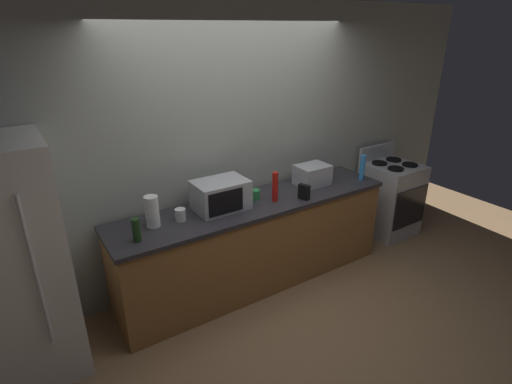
{
  "coord_description": "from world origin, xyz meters",
  "views": [
    {
      "loc": [
        -1.9,
        -2.53,
        2.46
      ],
      "look_at": [
        0.0,
        0.4,
        1.0
      ],
      "focal_mm": 28.04,
      "sensor_mm": 36.0,
      "label": 1
    }
  ],
  "objects_px": {
    "bottle_hot_sauce": "(275,187)",
    "mug_green": "(255,194)",
    "stove_range": "(390,198)",
    "refrigerator": "(10,267)",
    "toaster_oven": "(312,175)",
    "bottle_spray_cleaner": "(362,168)",
    "bottle_wine": "(136,230)",
    "mug_white": "(180,215)",
    "cordless_phone": "(304,192)",
    "microwave": "(221,195)",
    "paper_towel_roll": "(152,211)"
  },
  "relations": [
    {
      "from": "cordless_phone",
      "to": "bottle_wine",
      "type": "height_order",
      "value": "bottle_wine"
    },
    {
      "from": "bottle_hot_sauce",
      "to": "mug_green",
      "type": "relative_size",
      "value": 3.03
    },
    {
      "from": "stove_range",
      "to": "mug_white",
      "type": "bearing_deg",
      "value": 179.54
    },
    {
      "from": "bottle_hot_sauce",
      "to": "toaster_oven",
      "type": "bearing_deg",
      "value": 13.46
    },
    {
      "from": "cordless_phone",
      "to": "stove_range",
      "type": "bearing_deg",
      "value": -12.33
    },
    {
      "from": "paper_towel_roll",
      "to": "mug_white",
      "type": "bearing_deg",
      "value": -6.83
    },
    {
      "from": "mug_green",
      "to": "mug_white",
      "type": "bearing_deg",
      "value": -177.36
    },
    {
      "from": "bottle_spray_cleaner",
      "to": "mug_white",
      "type": "bearing_deg",
      "value": 175.66
    },
    {
      "from": "microwave",
      "to": "bottle_hot_sauce",
      "type": "relative_size",
      "value": 1.66
    },
    {
      "from": "bottle_hot_sauce",
      "to": "mug_green",
      "type": "xyz_separation_m",
      "value": [
        -0.14,
        0.14,
        -0.1
      ]
    },
    {
      "from": "microwave",
      "to": "mug_white",
      "type": "relative_size",
      "value": 4.42
    },
    {
      "from": "microwave",
      "to": "cordless_phone",
      "type": "distance_m",
      "value": 0.82
    },
    {
      "from": "refrigerator",
      "to": "bottle_wine",
      "type": "height_order",
      "value": "refrigerator"
    },
    {
      "from": "paper_towel_roll",
      "to": "mug_white",
      "type": "height_order",
      "value": "paper_towel_roll"
    },
    {
      "from": "microwave",
      "to": "mug_green",
      "type": "relative_size",
      "value": 5.03
    },
    {
      "from": "toaster_oven",
      "to": "bottle_hot_sauce",
      "type": "xyz_separation_m",
      "value": [
        -0.58,
        -0.14,
        0.04
      ]
    },
    {
      "from": "stove_range",
      "to": "toaster_oven",
      "type": "height_order",
      "value": "toaster_oven"
    },
    {
      "from": "stove_range",
      "to": "cordless_phone",
      "type": "bearing_deg",
      "value": -172.73
    },
    {
      "from": "mug_white",
      "to": "mug_green",
      "type": "distance_m",
      "value": 0.79
    },
    {
      "from": "microwave",
      "to": "cordless_phone",
      "type": "xyz_separation_m",
      "value": [
        0.77,
        -0.25,
        -0.06
      ]
    },
    {
      "from": "stove_range",
      "to": "paper_towel_roll",
      "type": "distance_m",
      "value": 3.05
    },
    {
      "from": "cordless_phone",
      "to": "mug_green",
      "type": "xyz_separation_m",
      "value": [
        -0.39,
        0.26,
        -0.03
      ]
    },
    {
      "from": "toaster_oven",
      "to": "mug_green",
      "type": "distance_m",
      "value": 0.72
    },
    {
      "from": "microwave",
      "to": "bottle_spray_cleaner",
      "type": "relative_size",
      "value": 1.71
    },
    {
      "from": "toaster_oven",
      "to": "bottle_spray_cleaner",
      "type": "distance_m",
      "value": 0.57
    },
    {
      "from": "refrigerator",
      "to": "toaster_oven",
      "type": "xyz_separation_m",
      "value": [
        2.8,
        0.06,
        0.1
      ]
    },
    {
      "from": "refrigerator",
      "to": "cordless_phone",
      "type": "xyz_separation_m",
      "value": [
        2.47,
        -0.2,
        0.07
      ]
    },
    {
      "from": "bottle_wine",
      "to": "bottle_hot_sauce",
      "type": "distance_m",
      "value": 1.35
    },
    {
      "from": "toaster_oven",
      "to": "paper_towel_roll",
      "type": "height_order",
      "value": "paper_towel_roll"
    },
    {
      "from": "refrigerator",
      "to": "bottle_wine",
      "type": "distance_m",
      "value": 0.88
    },
    {
      "from": "stove_range",
      "to": "mug_white",
      "type": "height_order",
      "value": "stove_range"
    },
    {
      "from": "toaster_oven",
      "to": "cordless_phone",
      "type": "xyz_separation_m",
      "value": [
        -0.32,
        -0.26,
        -0.03
      ]
    },
    {
      "from": "cordless_phone",
      "to": "microwave",
      "type": "bearing_deg",
      "value": 142.56
    },
    {
      "from": "bottle_hot_sauce",
      "to": "microwave",
      "type": "bearing_deg",
      "value": 166.19
    },
    {
      "from": "bottle_spray_cleaner",
      "to": "mug_green",
      "type": "relative_size",
      "value": 2.93
    },
    {
      "from": "refrigerator",
      "to": "bottle_spray_cleaner",
      "type": "xyz_separation_m",
      "value": [
        3.33,
        -0.13,
        0.14
      ]
    },
    {
      "from": "toaster_oven",
      "to": "bottle_wine",
      "type": "bearing_deg",
      "value": -174.59
    },
    {
      "from": "stove_range",
      "to": "refrigerator",
      "type": "bearing_deg",
      "value": -180.0
    },
    {
      "from": "bottle_hot_sauce",
      "to": "paper_towel_roll",
      "type": "bearing_deg",
      "value": 173.64
    },
    {
      "from": "cordless_phone",
      "to": "mug_white",
      "type": "height_order",
      "value": "cordless_phone"
    },
    {
      "from": "refrigerator",
      "to": "paper_towel_roll",
      "type": "height_order",
      "value": "refrigerator"
    },
    {
      "from": "bottle_spray_cleaner",
      "to": "mug_green",
      "type": "height_order",
      "value": "bottle_spray_cleaner"
    },
    {
      "from": "mug_white",
      "to": "stove_range",
      "type": "bearing_deg",
      "value": -0.46
    },
    {
      "from": "cordless_phone",
      "to": "bottle_hot_sauce",
      "type": "bearing_deg",
      "value": 135.01
    },
    {
      "from": "bottle_wine",
      "to": "bottle_spray_cleaner",
      "type": "relative_size",
      "value": 0.68
    },
    {
      "from": "bottle_spray_cleaner",
      "to": "microwave",
      "type": "bearing_deg",
      "value": 173.68
    },
    {
      "from": "microwave",
      "to": "toaster_oven",
      "type": "relative_size",
      "value": 1.41
    },
    {
      "from": "microwave",
      "to": "paper_towel_roll",
      "type": "bearing_deg",
      "value": 179.8
    },
    {
      "from": "bottle_wine",
      "to": "mug_white",
      "type": "relative_size",
      "value": 1.76
    },
    {
      "from": "toaster_oven",
      "to": "bottle_hot_sauce",
      "type": "relative_size",
      "value": 1.18
    }
  ]
}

